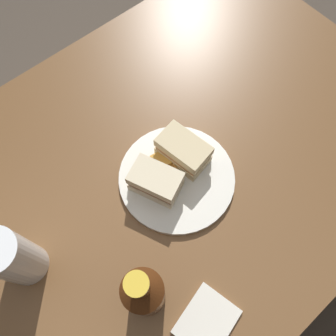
{
  "coord_description": "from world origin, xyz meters",
  "views": [
    {
      "loc": [
        0.19,
        0.25,
        1.44
      ],
      "look_at": [
        -0.01,
        0.02,
        0.75
      ],
      "focal_mm": 37.28,
      "sensor_mm": 36.0,
      "label": 1
    }
  ],
  "objects_px": {
    "sandwich_half_left": "(183,151)",
    "cider_bottle": "(144,293)",
    "sandwich_half_right": "(156,181)",
    "plate": "(177,178)",
    "pint_glass": "(15,259)",
    "napkin": "(207,321)"
  },
  "relations": [
    {
      "from": "sandwich_half_left",
      "to": "pint_glass",
      "type": "bearing_deg",
      "value": -3.46
    },
    {
      "from": "pint_glass",
      "to": "cider_bottle",
      "type": "bearing_deg",
      "value": 125.25
    },
    {
      "from": "sandwich_half_left",
      "to": "sandwich_half_right",
      "type": "xyz_separation_m",
      "value": [
        0.09,
        0.02,
        -0.0
      ]
    },
    {
      "from": "plate",
      "to": "sandwich_half_right",
      "type": "xyz_separation_m",
      "value": [
        0.05,
        -0.01,
        0.04
      ]
    },
    {
      "from": "sandwich_half_left",
      "to": "sandwich_half_right",
      "type": "relative_size",
      "value": 1.0
    },
    {
      "from": "sandwich_half_left",
      "to": "napkin",
      "type": "xyz_separation_m",
      "value": [
        0.19,
        0.28,
        -0.04
      ]
    },
    {
      "from": "plate",
      "to": "sandwich_half_right",
      "type": "distance_m",
      "value": 0.06
    },
    {
      "from": "pint_glass",
      "to": "napkin",
      "type": "distance_m",
      "value": 0.37
    },
    {
      "from": "pint_glass",
      "to": "sandwich_half_right",
      "type": "bearing_deg",
      "value": 172.44
    },
    {
      "from": "sandwich_half_left",
      "to": "plate",
      "type": "bearing_deg",
      "value": 33.36
    },
    {
      "from": "plate",
      "to": "cider_bottle",
      "type": "height_order",
      "value": "cider_bottle"
    },
    {
      "from": "napkin",
      "to": "sandwich_half_right",
      "type": "bearing_deg",
      "value": -110.21
    },
    {
      "from": "sandwich_half_left",
      "to": "cider_bottle",
      "type": "xyz_separation_m",
      "value": [
        0.25,
        0.18,
        0.06
      ]
    },
    {
      "from": "sandwich_half_left",
      "to": "cider_bottle",
      "type": "height_order",
      "value": "cider_bottle"
    },
    {
      "from": "pint_glass",
      "to": "cider_bottle",
      "type": "height_order",
      "value": "cider_bottle"
    },
    {
      "from": "cider_bottle",
      "to": "napkin",
      "type": "distance_m",
      "value": 0.16
    },
    {
      "from": "plate",
      "to": "napkin",
      "type": "height_order",
      "value": "plate"
    },
    {
      "from": "cider_bottle",
      "to": "pint_glass",
      "type": "bearing_deg",
      "value": -54.75
    },
    {
      "from": "cider_bottle",
      "to": "plate",
      "type": "bearing_deg",
      "value": -143.65
    },
    {
      "from": "plate",
      "to": "cider_bottle",
      "type": "relative_size",
      "value": 0.94
    },
    {
      "from": "plate",
      "to": "sandwich_half_right",
      "type": "relative_size",
      "value": 2.11
    },
    {
      "from": "sandwich_half_right",
      "to": "cider_bottle",
      "type": "bearing_deg",
      "value": 46.17
    }
  ]
}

